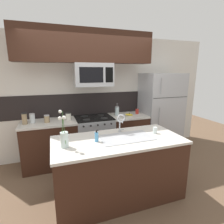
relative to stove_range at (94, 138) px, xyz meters
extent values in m
plane|color=brown|center=(0.00, -0.90, -0.46)|extent=(10.00, 10.00, 0.00)
cube|color=silver|center=(0.30, 0.38, 0.84)|extent=(5.20, 0.10, 2.60)
cube|color=black|center=(0.00, 0.32, 0.69)|extent=(3.58, 0.01, 0.48)
cube|color=#381E14|center=(-0.89, 0.00, -0.02)|extent=(1.02, 0.62, 0.88)
cube|color=beige|center=(-0.89, 0.00, 0.43)|extent=(1.05, 0.65, 0.03)
cube|color=#381E14|center=(0.77, 0.00, -0.02)|extent=(0.79, 0.62, 0.88)
cube|color=beige|center=(0.77, 0.00, 0.43)|extent=(0.82, 0.65, 0.03)
cube|color=#A8AAAF|center=(0.00, 0.00, -0.01)|extent=(0.76, 0.62, 0.91)
cube|color=black|center=(0.00, 0.00, 0.45)|extent=(0.76, 0.62, 0.01)
cylinder|color=black|center=(-0.18, -0.14, 0.46)|extent=(0.15, 0.15, 0.01)
cylinder|color=black|center=(0.18, -0.14, 0.46)|extent=(0.15, 0.15, 0.01)
cylinder|color=black|center=(-0.18, 0.14, 0.46)|extent=(0.15, 0.15, 0.01)
cylinder|color=black|center=(0.18, 0.14, 0.46)|extent=(0.15, 0.15, 0.01)
cylinder|color=black|center=(-0.27, -0.32, 0.39)|extent=(0.03, 0.02, 0.03)
cylinder|color=black|center=(-0.14, -0.32, 0.39)|extent=(0.03, 0.02, 0.03)
cylinder|color=black|center=(0.00, -0.32, 0.39)|extent=(0.03, 0.02, 0.03)
cylinder|color=black|center=(0.14, -0.32, 0.39)|extent=(0.03, 0.02, 0.03)
cylinder|color=black|center=(0.27, -0.32, 0.39)|extent=(0.03, 0.02, 0.03)
cube|color=#A8AAAF|center=(0.00, -0.02, 1.33)|extent=(0.74, 0.40, 0.44)
cube|color=black|center=(-0.07, -0.22, 1.33)|extent=(0.45, 0.00, 0.28)
cube|color=black|center=(0.27, -0.22, 1.33)|extent=(0.15, 0.00, 0.28)
cube|color=#381E14|center=(-0.11, -0.05, 1.85)|extent=(2.56, 0.34, 0.60)
cube|color=#A8AAAF|center=(1.62, 0.02, 0.45)|extent=(0.90, 0.72, 1.82)
cube|color=black|center=(1.62, -0.34, 0.85)|extent=(0.86, 0.00, 0.01)
cylinder|color=#99999E|center=(1.35, -0.36, 1.10)|extent=(0.01, 0.01, 0.33)
cylinder|color=#99999E|center=(1.35, -0.36, 0.30)|extent=(0.01, 0.01, 0.69)
cylinder|color=#997F5B|center=(-1.30, -0.02, 0.54)|extent=(0.09, 0.09, 0.19)
cylinder|color=black|center=(-1.30, -0.02, 0.65)|extent=(0.09, 0.09, 0.02)
cylinder|color=silver|center=(-1.17, 0.03, 0.53)|extent=(0.10, 0.10, 0.16)
cylinder|color=#B2B2B7|center=(-1.17, 0.03, 0.62)|extent=(0.10, 0.10, 0.02)
cylinder|color=#997F5B|center=(-0.92, -0.03, 0.51)|extent=(0.10, 0.10, 0.13)
cylinder|color=#B2B2B7|center=(-0.92, -0.03, 0.58)|extent=(0.10, 0.10, 0.01)
cylinder|color=silver|center=(-0.51, 0.02, 0.52)|extent=(0.11, 0.11, 0.14)
cylinder|color=black|center=(-0.51, 0.02, 0.59)|extent=(0.11, 0.11, 0.02)
ellipsoid|color=yellow|center=(0.77, -0.07, 0.47)|extent=(0.17, 0.10, 0.06)
ellipsoid|color=yellow|center=(0.78, -0.05, 0.47)|extent=(0.18, 0.05, 0.06)
ellipsoid|color=yellow|center=(0.78, -0.07, 0.47)|extent=(0.18, 0.06, 0.06)
ellipsoid|color=yellow|center=(0.79, -0.05, 0.47)|extent=(0.17, 0.10, 0.06)
cylinder|color=brown|center=(0.78, -0.06, 0.50)|extent=(0.02, 0.02, 0.03)
cylinder|color=silver|center=(0.54, 0.06, 0.54)|extent=(0.09, 0.09, 0.18)
cylinder|color=#A3A3AA|center=(0.54, 0.06, 0.64)|extent=(0.08, 0.08, 0.02)
cylinder|color=#A3A3AA|center=(0.54, 0.06, 0.67)|extent=(0.01, 0.01, 0.05)
sphere|color=#A3A3AA|center=(0.54, 0.06, 0.71)|extent=(0.02, 0.02, 0.02)
cylinder|color=#B22D23|center=(1.03, 0.05, 0.50)|extent=(0.08, 0.08, 0.11)
cube|color=#381E14|center=(0.07, -1.25, -0.02)|extent=(1.83, 0.85, 0.88)
cube|color=beige|center=(0.07, -1.25, 0.43)|extent=(1.86, 0.88, 0.03)
cube|color=#ADAFB5|center=(0.19, -1.25, 0.45)|extent=(0.76, 0.44, 0.01)
cube|color=#ADAFB5|center=(0.01, -1.25, 0.37)|extent=(0.30, 0.33, 0.15)
cube|color=#ADAFB5|center=(0.36, -1.25, 0.37)|extent=(0.30, 0.33, 0.15)
cylinder|color=#B7BABF|center=(0.19, -0.99, 0.46)|extent=(0.04, 0.04, 0.02)
cylinder|color=#B7BABF|center=(0.19, -0.99, 0.58)|extent=(0.02, 0.02, 0.22)
torus|color=#B7BABF|center=(0.19, -1.04, 0.69)|extent=(0.13, 0.02, 0.13)
cylinder|color=#B7BABF|center=(0.19, -1.10, 0.66)|extent=(0.02, 0.02, 0.06)
cube|color=#B7BABF|center=(0.22, -0.99, 0.48)|extent=(0.07, 0.01, 0.01)
cylinder|color=#4C93C6|center=(-0.26, -1.25, 0.51)|extent=(0.05, 0.05, 0.13)
cylinder|color=black|center=(-0.26, -1.25, 0.59)|extent=(0.02, 0.02, 0.02)
cube|color=black|center=(-0.24, -1.25, 0.61)|extent=(0.03, 0.01, 0.01)
cylinder|color=silver|center=(0.68, -1.22, 0.50)|extent=(0.06, 0.06, 0.10)
cylinder|color=silver|center=(-0.68, -1.29, 0.55)|extent=(0.10, 0.10, 0.20)
cylinder|color=silver|center=(-0.68, -1.29, 0.48)|extent=(0.09, 0.09, 0.06)
cylinder|color=#386B2D|center=(-0.70, -1.30, 0.71)|extent=(0.03, 0.01, 0.41)
sphere|color=white|center=(-0.71, -1.30, 0.92)|extent=(0.04, 0.04, 0.04)
cylinder|color=#386B2D|center=(-0.68, -1.32, 0.68)|extent=(0.01, 0.06, 0.34)
sphere|color=white|center=(-0.67, -1.35, 0.85)|extent=(0.05, 0.05, 0.05)
cylinder|color=#386B2D|center=(-0.70, -1.29, 0.67)|extent=(0.04, 0.01, 0.32)
sphere|color=white|center=(-0.72, -1.29, 0.83)|extent=(0.04, 0.04, 0.04)
camera|label=1|loc=(-0.79, -3.44, 1.38)|focal=28.00mm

